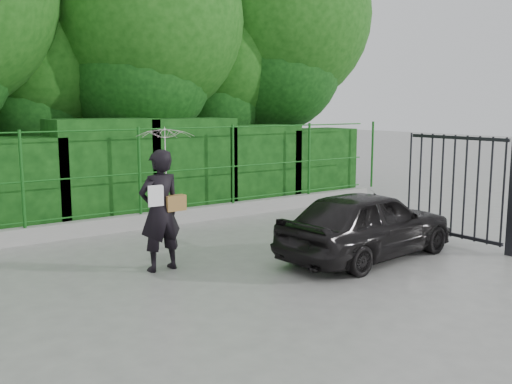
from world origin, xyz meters
TOP-DOWN VIEW (x-y plane):
  - ground at (0.00, 0.00)m, footprint 80.00×80.00m
  - kerb at (0.00, 4.50)m, footprint 14.00×0.25m
  - fence at (0.22, 4.50)m, footprint 14.13×0.06m
  - hedge at (0.08, 5.50)m, footprint 14.20×1.20m
  - trees at (1.14, 7.74)m, footprint 17.10×6.15m
  - gate at (4.60, -0.72)m, footprint 0.22×2.33m
  - woman at (-0.56, 1.51)m, footprint 0.94×0.88m
  - car at (2.49, 0.13)m, footprint 3.54×1.69m

SIDE VIEW (x-z plane):
  - ground at x=0.00m, z-range 0.00..0.00m
  - kerb at x=0.00m, z-range 0.00..0.30m
  - car at x=2.49m, z-range 0.00..1.17m
  - hedge at x=0.08m, z-range -0.11..2.15m
  - gate at x=4.60m, z-range 0.01..2.37m
  - fence at x=0.22m, z-range 0.30..2.10m
  - woman at x=-0.56m, z-range 0.28..2.50m
  - trees at x=1.14m, z-range 0.58..8.66m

